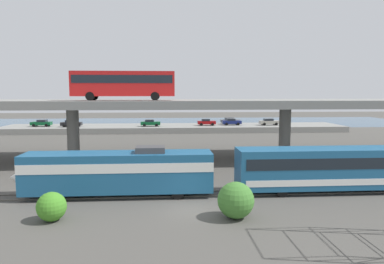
# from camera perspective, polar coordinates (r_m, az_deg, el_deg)

# --- Properties ---
(ground_plane) EXTENTS (260.00, 260.00, 0.00)m
(ground_plane) POSITION_cam_1_polar(r_m,az_deg,el_deg) (27.18, 0.10, -12.27)
(ground_plane) COLOR #4C4944
(rail_strip_near) EXTENTS (110.00, 0.12, 0.12)m
(rail_strip_near) POSITION_cam_1_polar(r_m,az_deg,el_deg) (30.25, -0.36, -10.20)
(rail_strip_near) COLOR #59544C
(rail_strip_near) RESTS_ON ground_plane
(rail_strip_far) EXTENTS (110.00, 0.12, 0.12)m
(rail_strip_far) POSITION_cam_1_polar(r_m,az_deg,el_deg) (31.70, -0.54, -9.43)
(rail_strip_far) COLOR #59544C
(rail_strip_far) RESTS_ON ground_plane
(train_locomotive) EXTENTS (16.60, 3.04, 4.18)m
(train_locomotive) POSITION_cam_1_polar(r_m,az_deg,el_deg) (30.76, -13.00, -5.99)
(train_locomotive) COLOR #1E5984
(train_locomotive) RESTS_ON ground_plane
(train_coach_lead) EXTENTS (20.16, 3.04, 3.86)m
(train_coach_lead) POSITION_cam_1_polar(r_m,az_deg,el_deg) (34.41, 24.02, -5.11)
(train_coach_lead) COLOR #1E5984
(train_coach_lead) RESTS_ON ground_plane
(highway_overpass) EXTENTS (96.00, 12.70, 7.72)m
(highway_overpass) POSITION_cam_1_polar(r_m,az_deg,el_deg) (45.76, -1.75, 4.29)
(highway_overpass) COLOR gray
(highway_overpass) RESTS_ON ground_plane
(transit_bus_on_overpass) EXTENTS (12.00, 2.68, 3.40)m
(transit_bus_on_overpass) POSITION_cam_1_polar(r_m,az_deg,el_deg) (43.54, -10.80, 7.68)
(transit_bus_on_overpass) COLOR red
(transit_bus_on_overpass) RESTS_ON highway_overpass
(pier_parking_lot) EXTENTS (75.50, 12.03, 1.24)m
(pier_parking_lot) POSITION_cam_1_polar(r_m,az_deg,el_deg) (81.11, -2.76, 0.63)
(pier_parking_lot) COLOR gray
(pier_parking_lot) RESTS_ON ground_plane
(parked_car_0) EXTENTS (4.25, 1.90, 1.50)m
(parked_car_0) POSITION_cam_1_polar(r_m,az_deg,el_deg) (79.07, -6.63, 1.46)
(parked_car_0) COLOR #0C4C26
(parked_car_0) RESTS_ON pier_parking_lot
(parked_car_1) EXTENTS (4.24, 1.99, 1.50)m
(parked_car_1) POSITION_cam_1_polar(r_m,az_deg,el_deg) (84.80, -22.81, 1.33)
(parked_car_1) COLOR #0C4C26
(parked_car_1) RESTS_ON pier_parking_lot
(parked_car_2) EXTENTS (4.31, 1.87, 1.50)m
(parked_car_2) POSITION_cam_1_polar(r_m,az_deg,el_deg) (81.50, -18.65, 1.31)
(parked_car_2) COLOR black
(parked_car_2) RESTS_ON pier_parking_lot
(parked_car_3) EXTENTS (4.24, 1.99, 1.50)m
(parked_car_3) POSITION_cam_1_polar(r_m,az_deg,el_deg) (82.09, 6.30, 1.64)
(parked_car_3) COLOR navy
(parked_car_3) RESTS_ON pier_parking_lot
(parked_car_4) EXTENTS (4.44, 1.92, 1.50)m
(parked_car_4) POSITION_cam_1_polar(r_m,az_deg,el_deg) (83.20, 12.16, 1.60)
(parked_car_4) COLOR #9E998C
(parked_car_4) RESTS_ON pier_parking_lot
(parked_car_5) EXTENTS (4.02, 1.85, 1.50)m
(parked_car_5) POSITION_cam_1_polar(r_m,az_deg,el_deg) (80.58, 2.30, 1.59)
(parked_car_5) COLOR maroon
(parked_car_5) RESTS_ON pier_parking_lot
(parked_car_6) EXTENTS (4.41, 1.83, 1.50)m
(parked_car_6) POSITION_cam_1_polar(r_m,az_deg,el_deg) (85.01, 6.04, 1.80)
(parked_car_6) COLOR #515459
(parked_car_6) RESTS_ON pier_parking_lot
(harbor_water) EXTENTS (140.00, 36.00, 0.01)m
(harbor_water) POSITION_cam_1_polar(r_m,az_deg,el_deg) (104.07, -3.07, 1.54)
(harbor_water) COLOR #2D5170
(harbor_water) RESTS_ON ground_plane
(shrub_left) EXTENTS (1.99, 1.99, 1.99)m
(shrub_left) POSITION_cam_1_polar(r_m,az_deg,el_deg) (26.45, -21.43, -10.99)
(shrub_left) COLOR #438B26
(shrub_left) RESTS_ON ground_plane
(shrub_right) EXTENTS (2.54, 2.54, 2.54)m
(shrub_right) POSITION_cam_1_polar(r_m,az_deg,el_deg) (25.30, 6.97, -10.71)
(shrub_right) COLOR #3F7A2F
(shrub_right) RESTS_ON ground_plane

